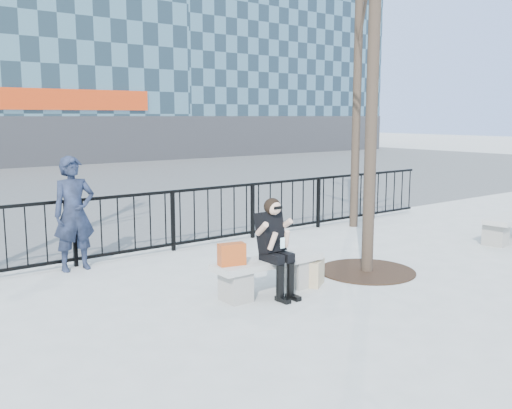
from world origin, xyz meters
TOP-DOWN VIEW (x-y plane):
  - ground at (0.00, 0.00)m, footprint 120.00×120.00m
  - railing at (0.00, 3.00)m, footprint 14.00×0.06m
  - building_right at (20.00, 27.00)m, footprint 16.20×10.20m
  - tree_grate at (1.90, -0.10)m, footprint 1.50×1.50m
  - bench_main at (0.00, 0.00)m, footprint 1.65×0.46m
  - bench_second at (5.82, -0.31)m, footprint 1.71×0.48m
  - seated_woman at (0.00, -0.16)m, footprint 0.50×0.64m
  - handbag at (-0.60, 0.02)m, footprint 0.38×0.24m
  - shopping_bag at (0.78, -0.14)m, footprint 0.40×0.33m
  - standing_man at (-1.66, 2.80)m, footprint 0.67×0.45m

SIDE VIEW (x-z plane):
  - ground at x=0.00m, z-range 0.00..0.00m
  - tree_grate at x=1.90m, z-range 0.00..0.02m
  - shopping_bag at x=0.78m, z-range 0.00..0.37m
  - bench_main at x=0.00m, z-range 0.06..0.55m
  - bench_second at x=5.82m, z-range 0.06..0.57m
  - railing at x=0.00m, z-range 0.00..1.11m
  - handbag at x=-0.60m, z-range 0.49..0.78m
  - seated_woman at x=0.00m, z-range 0.00..1.34m
  - standing_man at x=-1.66m, z-range 0.00..1.81m
  - building_right at x=20.00m, z-range 0.00..20.60m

